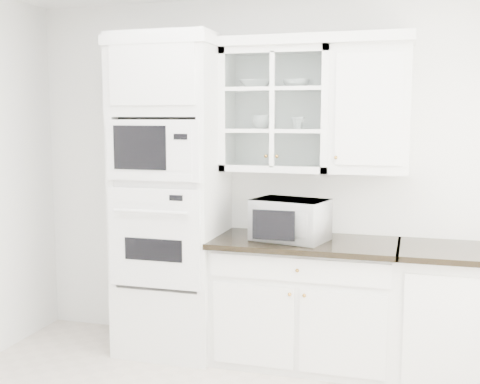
% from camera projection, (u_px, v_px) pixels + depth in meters
% --- Properties ---
extents(room_shell, '(4.00, 3.50, 2.70)m').
position_uv_depth(room_shell, '(226.00, 120.00, 3.34)').
color(room_shell, white).
rests_on(room_shell, ground).
extents(oven_column, '(0.76, 0.68, 2.40)m').
position_uv_depth(oven_column, '(171.00, 196.00, 4.56)').
color(oven_column, white).
rests_on(oven_column, ground).
extents(base_cabinet_run, '(1.32, 0.67, 0.92)m').
position_uv_depth(base_cabinet_run, '(305.00, 301.00, 4.40)').
color(base_cabinet_run, white).
rests_on(base_cabinet_run, ground).
extents(extra_base_cabinet, '(0.72, 0.67, 0.92)m').
position_uv_depth(extra_base_cabinet, '(449.00, 313.00, 4.12)').
color(extra_base_cabinet, white).
rests_on(extra_base_cabinet, ground).
extents(upper_cabinet_glass, '(0.80, 0.33, 0.90)m').
position_uv_depth(upper_cabinet_glass, '(277.00, 110.00, 4.42)').
color(upper_cabinet_glass, white).
rests_on(upper_cabinet_glass, room_shell).
extents(upper_cabinet_solid, '(0.55, 0.33, 0.90)m').
position_uv_depth(upper_cabinet_solid, '(371.00, 110.00, 4.24)').
color(upper_cabinet_solid, white).
rests_on(upper_cabinet_solid, room_shell).
extents(crown_molding, '(2.14, 0.38, 0.07)m').
position_uv_depth(crown_molding, '(263.00, 43.00, 4.37)').
color(crown_molding, white).
rests_on(crown_molding, room_shell).
extents(countertop_microwave, '(0.59, 0.53, 0.30)m').
position_uv_depth(countertop_microwave, '(291.00, 219.00, 4.31)').
color(countertop_microwave, white).
rests_on(countertop_microwave, base_cabinet_run).
extents(bowl_a, '(0.29, 0.29, 0.06)m').
position_uv_depth(bowl_a, '(256.00, 84.00, 4.43)').
color(bowl_a, white).
rests_on(bowl_a, upper_cabinet_glass).
extents(bowl_b, '(0.24, 0.24, 0.06)m').
position_uv_depth(bowl_b, '(296.00, 84.00, 4.38)').
color(bowl_b, white).
rests_on(bowl_b, upper_cabinet_glass).
extents(cup_a, '(0.16, 0.16, 0.10)m').
position_uv_depth(cup_a, '(261.00, 122.00, 4.48)').
color(cup_a, white).
rests_on(cup_a, upper_cabinet_glass).
extents(cup_b, '(0.10, 0.10, 0.09)m').
position_uv_depth(cup_b, '(298.00, 123.00, 4.37)').
color(cup_b, white).
rests_on(cup_b, upper_cabinet_glass).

